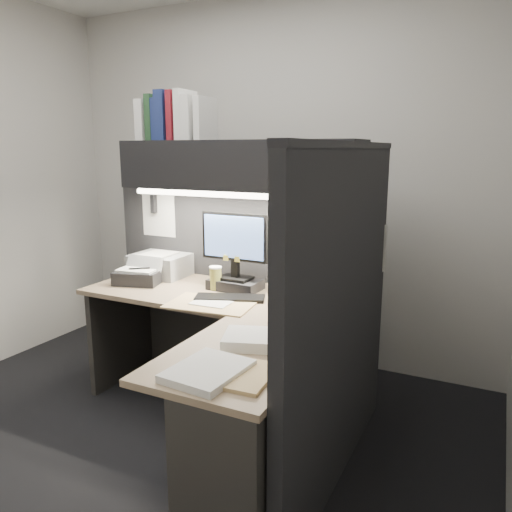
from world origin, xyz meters
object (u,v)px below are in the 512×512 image
monitor (235,259)px  keyboard (230,298)px  desk (220,385)px  overhead_shelf (237,165)px  coffee_cup (216,279)px  printer (161,265)px  telephone (326,297)px  notebook_stack (139,276)px

monitor → keyboard: bearing=-68.4°
desk → overhead_shelf: bearing=111.8°
overhead_shelf → coffee_cup: 0.72m
printer → telephone: bearing=-7.6°
telephone → notebook_stack: bearing=-147.8°
coffee_cup → keyboard: bearing=-38.2°
printer → notebook_stack: bearing=-92.4°
keyboard → telephone: size_ratio=1.76×
desk → notebook_stack: notebook_stack is taller
keyboard → overhead_shelf: bearing=87.7°
monitor → telephone: 0.63m
coffee_cup → notebook_stack: bearing=-171.3°
monitor → keyboard: (0.08, -0.21, -0.18)m
keyboard → printer: printer is taller
overhead_shelf → telephone: overhead_shelf is taller
monitor → telephone: (0.61, -0.05, -0.15)m
keyboard → printer: 0.78m
desk → keyboard: (-0.20, 0.47, 0.30)m
coffee_cup → printer: 0.55m
desk → keyboard: 0.59m
monitor → notebook_stack: (-0.64, -0.14, -0.15)m
desk → coffee_cup: size_ratio=12.21×
keyboard → coffee_cup: coffee_cup is taller
notebook_stack → printer: bearing=88.8°
desk → printer: (-0.92, 0.77, 0.36)m
overhead_shelf → desk: bearing=-68.2°
telephone → printer: 1.26m
keyboard → monitor: bearing=89.4°
notebook_stack → monitor: bearing=12.6°
overhead_shelf → telephone: 0.97m
telephone → coffee_cup: (-0.72, -0.01, 0.02)m
overhead_shelf → monitor: size_ratio=3.20×
overhead_shelf → notebook_stack: 0.98m
overhead_shelf → printer: size_ratio=4.11×
desk → coffee_cup: 0.81m
overhead_shelf → notebook_stack: size_ratio=5.38×
desk → overhead_shelf: size_ratio=1.10×
telephone → notebook_stack: telephone is taller
keyboard → coffee_cup: bearing=120.6°
desk → printer: printer is taller
monitor → telephone: bearing=-3.6°
telephone → coffee_cup: 0.72m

